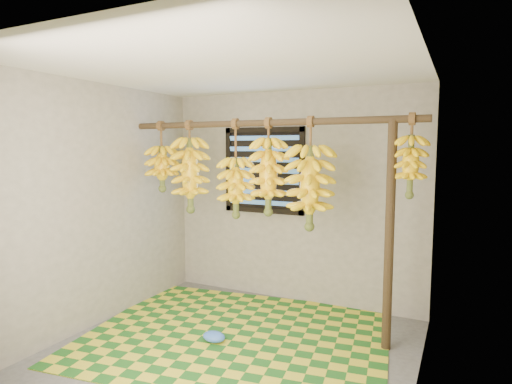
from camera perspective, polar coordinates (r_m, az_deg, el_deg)
The scene contains 16 objects.
floor at distance 3.93m, azimuth -3.76°, elevation -20.86°, with size 3.00×3.00×0.01m, color #505050.
ceiling at distance 3.57m, azimuth -4.03°, elevation 16.26°, with size 3.00×3.00×0.01m, color silver.
wall_back at distance 4.90m, azimuth 4.89°, elevation -0.71°, with size 3.00×0.01×2.40m, color gray.
wall_left at distance 4.49m, azimuth -20.81°, elevation -1.69°, with size 0.01×3.00×2.40m, color gray.
wall_right at distance 3.10m, azimuth 21.10°, elevation -4.96°, with size 0.01×3.00×2.40m, color gray.
window at distance 4.99m, azimuth 1.04°, elevation 2.88°, with size 1.00×0.04×1.00m.
hanging_pole at distance 4.14m, azimuth 0.92°, elevation 9.19°, with size 0.06×0.06×3.00m, color #3F301D.
support_post at distance 3.86m, azimuth 17.35°, elevation -5.78°, with size 0.08×0.08×2.00m, color #3F301D.
woven_mat at distance 4.25m, azimuth -2.65°, elevation -18.55°, with size 2.74×2.19×0.01m, color #1E5F1B.
plastic_bag at distance 4.11m, azimuth -5.62°, elevation -18.65°, with size 0.22×0.16×0.09m, color #3A70DB.
banana_bunch_a at distance 4.78m, azimuth -12.43°, elevation 3.11°, with size 0.33×0.33×0.75m.
banana_bunch_b at distance 4.56m, azimuth -8.77°, elevation 2.27°, with size 0.37×0.37×0.96m.
banana_bunch_c at distance 4.28m, azimuth -2.70°, elevation 0.64°, with size 0.35×0.35×0.98m.
banana_bunch_d at distance 4.11m, azimuth 1.66°, elevation 2.10°, with size 0.34×0.34×0.93m.
banana_bunch_e at distance 3.97m, azimuth 7.20°, elevation 0.60°, with size 0.42×0.42×1.04m.
banana_bunch_f at distance 3.77m, azimuth 19.90°, elevation 3.27°, with size 0.26×0.26×0.70m.
Camera 1 is at (1.75, -3.04, 1.76)m, focal length 30.00 mm.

